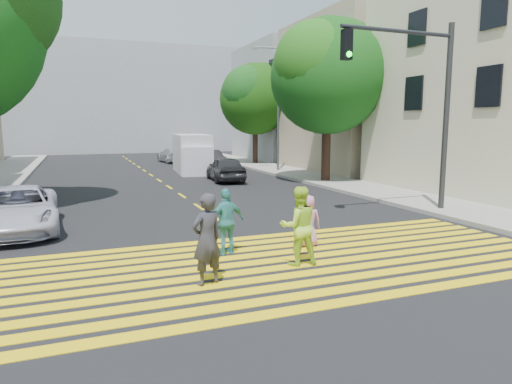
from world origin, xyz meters
TOP-DOWN VIEW (x-y plane):
  - ground at (0.00, 0.00)m, footprint 120.00×120.00m
  - sidewalk_right at (8.50, 15.00)m, footprint 3.00×60.00m
  - crosswalk at (0.00, 1.28)m, footprint 13.40×5.30m
  - lane_line at (0.00, 22.50)m, footprint 0.12×34.40m
  - building_right_tan at (15.00, 19.00)m, footprint 10.00×10.00m
  - building_right_grey at (15.00, 30.00)m, footprint 10.00×10.00m
  - backdrop_block at (0.00, 48.00)m, footprint 30.00×8.00m
  - tree_right_near at (8.31, 13.75)m, footprint 7.47×7.28m
  - tree_right_far at (8.89, 25.75)m, footprint 7.18×7.16m
  - pedestrian_man at (-1.98, 0.58)m, footprint 0.77×0.63m
  - pedestrian_woman at (0.26, 1.08)m, footprint 0.94×0.78m
  - pedestrian_child at (1.20, 2.39)m, footprint 0.74×0.58m
  - pedestrian_extra at (-0.96, 2.48)m, footprint 1.01×0.59m
  - white_sedan at (-5.94, 6.96)m, footprint 2.40×4.82m
  - dark_car_near at (3.40, 16.33)m, footprint 2.02×4.22m
  - silver_car at (3.12, 30.08)m, footprint 2.10×4.32m
  - dark_car_parked at (4.91, 24.53)m, footprint 1.61×3.94m
  - white_van at (2.78, 21.45)m, footprint 2.44×5.42m
  - traffic_signal at (6.66, 4.80)m, footprint 4.46×0.38m
  - street_lamp at (7.93, 19.71)m, footprint 1.84×0.52m

SIDE VIEW (x-z plane):
  - ground at x=0.00m, z-range 0.00..0.00m
  - lane_line at x=0.00m, z-range 0.00..0.01m
  - crosswalk at x=0.00m, z-range 0.00..0.01m
  - sidewalk_right at x=8.50m, z-range 0.00..0.15m
  - silver_car at x=3.12m, z-range 0.00..1.21m
  - dark_car_parked at x=4.91m, z-range 0.00..1.27m
  - white_sedan at x=-5.94m, z-range 0.00..1.31m
  - pedestrian_child at x=1.20m, z-range 0.00..1.34m
  - dark_car_near at x=3.40m, z-range 0.00..1.39m
  - pedestrian_extra at x=-0.96m, z-range 0.00..1.61m
  - pedestrian_woman at x=0.26m, z-range 0.00..1.77m
  - pedestrian_man at x=-1.98m, z-range 0.00..1.82m
  - white_van at x=2.78m, z-range -0.06..2.42m
  - traffic_signal at x=6.66m, z-range 0.96..7.51m
  - street_lamp at x=7.93m, z-range 0.60..8.75m
  - building_right_tan at x=15.00m, z-range 0.00..10.00m
  - building_right_grey at x=15.00m, z-range 0.00..10.00m
  - tree_right_far at x=8.89m, z-range 1.39..9.35m
  - tree_right_near at x=8.31m, z-range 1.55..10.35m
  - backdrop_block at x=0.00m, z-range 0.00..12.00m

